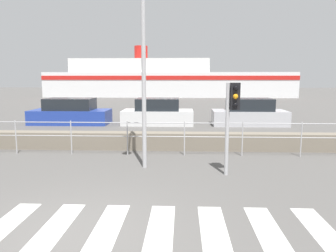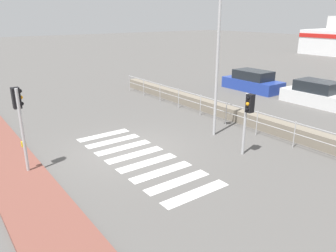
{
  "view_description": "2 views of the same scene",
  "coord_description": "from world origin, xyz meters",
  "px_view_note": "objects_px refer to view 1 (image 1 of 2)",
  "views": [
    {
      "loc": [
        1.81,
        -5.0,
        2.54
      ],
      "look_at": [
        1.5,
        2.0,
        1.5
      ],
      "focal_mm": 35.0,
      "sensor_mm": 36.0,
      "label": 1
    },
    {
      "loc": [
        10.67,
        -5.85,
        5.12
      ],
      "look_at": [
        1.37,
        1.0,
        1.2
      ],
      "focal_mm": 35.0,
      "sensor_mm": 36.0,
      "label": 2
    }
  ],
  "objects_px": {
    "ferry_boat": "(164,81)",
    "parked_car_white": "(158,113)",
    "traffic_light_far": "(232,108)",
    "streetlamp": "(142,27)",
    "parked_car_silver": "(249,114)",
    "parked_car_blue": "(70,113)"
  },
  "relations": [
    {
      "from": "parked_car_white",
      "to": "streetlamp",
      "type": "bearing_deg",
      "value": -88.2
    },
    {
      "from": "ferry_boat",
      "to": "parked_car_blue",
      "type": "height_order",
      "value": "ferry_boat"
    },
    {
      "from": "streetlamp",
      "to": "traffic_light_far",
      "type": "bearing_deg",
      "value": -9.46
    },
    {
      "from": "traffic_light_far",
      "to": "ferry_boat",
      "type": "xyz_separation_m",
      "value": [
        -3.87,
        37.07,
        0.37
      ]
    },
    {
      "from": "traffic_light_far",
      "to": "parked_car_blue",
      "type": "xyz_separation_m",
      "value": [
        -7.46,
        9.34,
        -1.17
      ]
    },
    {
      "from": "parked_car_white",
      "to": "parked_car_silver",
      "type": "height_order",
      "value": "parked_car_silver"
    },
    {
      "from": "ferry_boat",
      "to": "parked_car_white",
      "type": "xyz_separation_m",
      "value": [
        1.25,
        -27.73,
        -1.53
      ]
    },
    {
      "from": "ferry_boat",
      "to": "parked_car_silver",
      "type": "bearing_deg",
      "value": -77.4
    },
    {
      "from": "ferry_boat",
      "to": "parked_car_silver",
      "type": "relative_size",
      "value": 8.3
    },
    {
      "from": "ferry_boat",
      "to": "parked_car_silver",
      "type": "xyz_separation_m",
      "value": [
        6.2,
        -27.73,
        -1.53
      ]
    },
    {
      "from": "parked_car_silver",
      "to": "streetlamp",
      "type": "bearing_deg",
      "value": -117.53
    },
    {
      "from": "parked_car_blue",
      "to": "parked_car_silver",
      "type": "xyz_separation_m",
      "value": [
        9.79,
        0.0,
        0.01
      ]
    },
    {
      "from": "parked_car_silver",
      "to": "parked_car_white",
      "type": "bearing_deg",
      "value": 180.0
    },
    {
      "from": "parked_car_blue",
      "to": "parked_car_white",
      "type": "relative_size",
      "value": 1.11
    },
    {
      "from": "parked_car_silver",
      "to": "traffic_light_far",
      "type": "bearing_deg",
      "value": -104.0
    },
    {
      "from": "streetlamp",
      "to": "parked_car_silver",
      "type": "xyz_separation_m",
      "value": [
        4.66,
        8.95,
        -3.23
      ]
    },
    {
      "from": "traffic_light_far",
      "to": "parked_car_white",
      "type": "distance_m",
      "value": 9.77
    },
    {
      "from": "ferry_boat",
      "to": "streetlamp",
      "type": "bearing_deg",
      "value": -87.61
    },
    {
      "from": "parked_car_blue",
      "to": "parked_car_white",
      "type": "xyz_separation_m",
      "value": [
        4.85,
        0.0,
        0.0
      ]
    },
    {
      "from": "ferry_boat",
      "to": "parked_car_white",
      "type": "distance_m",
      "value": 27.8
    },
    {
      "from": "streetlamp",
      "to": "ferry_boat",
      "type": "xyz_separation_m",
      "value": [
        -1.53,
        36.68,
        -1.71
      ]
    },
    {
      "from": "traffic_light_far",
      "to": "streetlamp",
      "type": "relative_size",
      "value": 0.39
    }
  ]
}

